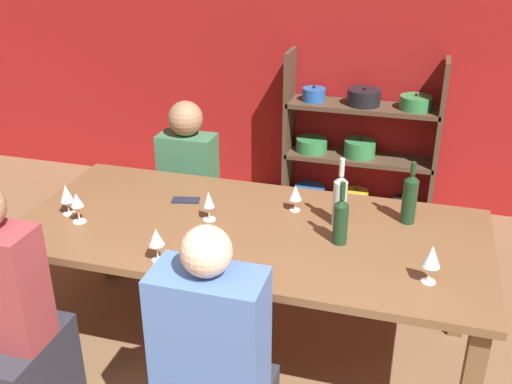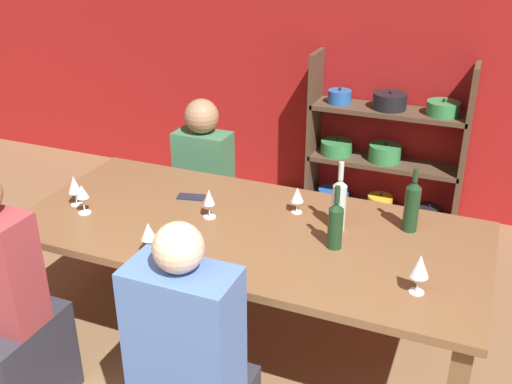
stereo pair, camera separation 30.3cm
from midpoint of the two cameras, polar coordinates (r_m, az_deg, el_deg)
wall_back_red at (r=4.76m, az=5.43°, el=14.76°), size 8.80×0.06×2.70m
shelf_unit at (r=4.75m, az=7.75°, el=4.22°), size 1.19×0.30×1.25m
dining_table at (r=3.05m, az=-3.37°, el=-4.74°), size 2.34×1.06×0.76m
wine_bottle_green at (r=2.82m, az=5.05°, el=-2.73°), size 0.07×0.07×0.32m
wine_bottle_dark at (r=3.06m, az=11.72°, el=-0.61°), size 0.07×0.07×0.33m
wine_bottle_amber at (r=2.98m, az=5.13°, el=-0.76°), size 0.07×0.07×0.36m
wine_glass_empty_a at (r=2.59m, az=13.21°, el=-6.11°), size 0.08×0.08×0.18m
wine_glass_white_a at (r=2.74m, az=-12.65°, el=-4.37°), size 0.07×0.07×0.16m
wine_glass_empty_b at (r=3.06m, az=-7.38°, el=-0.87°), size 0.07×0.07×0.16m
wine_glass_red_a at (r=3.13m, az=1.01°, el=-0.21°), size 0.07×0.07×0.14m
wine_glass_white_b at (r=3.29m, az=-20.17°, el=-0.26°), size 0.07×0.07×0.17m
wine_glass_red_b at (r=3.18m, az=-19.35°, el=-0.92°), size 0.07×0.07×0.16m
cell_phone at (r=3.31m, az=-9.31°, el=-0.84°), size 0.16×0.10×0.01m
person_near_a at (r=3.00m, az=-25.06°, el=-13.18°), size 0.37×0.47×1.24m
person_far_a at (r=4.06m, az=-8.45°, el=-1.07°), size 0.37×0.46×1.13m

